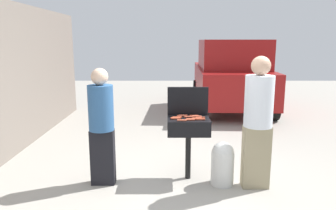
{
  "coord_description": "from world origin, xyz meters",
  "views": [
    {
      "loc": [
        -0.31,
        -4.23,
        1.99
      ],
      "look_at": [
        -0.31,
        0.71,
        1.0
      ],
      "focal_mm": 34.36,
      "sensor_mm": 36.0,
      "label": 1
    }
  ],
  "objects": [
    {
      "name": "hot_dog_4",
      "position": [
        -0.18,
        0.23,
        0.92
      ],
      "size": [
        0.13,
        0.03,
        0.03
      ],
      "primitive_type": "cylinder",
      "rotation": [
        0.0,
        1.57,
        -0.0
      ],
      "color": "#AD4228",
      "rests_on": "bbq_grill"
    },
    {
      "name": "hot_dog_2",
      "position": [
        -0.01,
        0.09,
        0.92
      ],
      "size": [
        0.13,
        0.03,
        0.03
      ],
      "primitive_type": "cylinder",
      "rotation": [
        0.0,
        1.57,
        0.05
      ],
      "color": "#B74C33",
      "rests_on": "bbq_grill"
    },
    {
      "name": "bbq_grill",
      "position": [
        -0.02,
        0.21,
        0.76
      ],
      "size": [
        0.6,
        0.44,
        0.9
      ],
      "color": "black",
      "rests_on": "ground"
    },
    {
      "name": "hot_dog_13",
      "position": [
        -0.2,
        0.16,
        0.92
      ],
      "size": [
        0.13,
        0.03,
        0.03
      ],
      "primitive_type": "cylinder",
      "rotation": [
        0.0,
        1.57,
        0.05
      ],
      "color": "#AD4228",
      "rests_on": "bbq_grill"
    },
    {
      "name": "hot_dog_11",
      "position": [
        0.09,
        0.16,
        0.92
      ],
      "size": [
        0.13,
        0.03,
        0.03
      ],
      "primitive_type": "cylinder",
      "rotation": [
        0.0,
        1.57,
        -0.05
      ],
      "color": "#AD4228",
      "rests_on": "bbq_grill"
    },
    {
      "name": "grill_lid_open",
      "position": [
        -0.02,
        0.43,
        1.11
      ],
      "size": [
        0.6,
        0.05,
        0.42
      ],
      "primitive_type": "cube",
      "color": "black",
      "rests_on": "bbq_grill"
    },
    {
      "name": "hot_dog_5",
      "position": [
        0.01,
        0.13,
        0.92
      ],
      "size": [
        0.13,
        0.04,
        0.03
      ],
      "primitive_type": "cylinder",
      "rotation": [
        0.0,
        1.57,
        0.1
      ],
      "color": "#AD4228",
      "rests_on": "bbq_grill"
    },
    {
      "name": "hot_dog_7",
      "position": [
        0.14,
        0.11,
        0.92
      ],
      "size": [
        0.13,
        0.03,
        0.03
      ],
      "primitive_type": "cylinder",
      "rotation": [
        0.0,
        1.57,
        -0.04
      ],
      "color": "#AD4228",
      "rests_on": "bbq_grill"
    },
    {
      "name": "propane_tank",
      "position": [
        0.45,
        0.01,
        0.32
      ],
      "size": [
        0.32,
        0.32,
        0.62
      ],
      "color": "silver",
      "rests_on": "ground"
    },
    {
      "name": "hot_dog_10",
      "position": [
        -0.12,
        0.05,
        0.92
      ],
      "size": [
        0.13,
        0.03,
        0.03
      ],
      "primitive_type": "cylinder",
      "rotation": [
        0.0,
        1.57,
        -0.06
      ],
      "color": "#C6593D",
      "rests_on": "bbq_grill"
    },
    {
      "name": "hot_dog_0",
      "position": [
        0.07,
        0.32,
        0.92
      ],
      "size": [
        0.13,
        0.03,
        0.03
      ],
      "primitive_type": "cylinder",
      "rotation": [
        0.0,
        1.57,
        -0.04
      ],
      "color": "#AD4228",
      "rests_on": "bbq_grill"
    },
    {
      "name": "person_right",
      "position": [
        0.89,
        -0.07,
        0.98
      ],
      "size": [
        0.38,
        0.38,
        1.8
      ],
      "rotation": [
        0.0,
        0.0,
        3.19
      ],
      "color": "gray",
      "rests_on": "ground"
    },
    {
      "name": "hot_dog_12",
      "position": [
        -0.12,
        0.31,
        0.92
      ],
      "size": [
        0.13,
        0.03,
        0.03
      ],
      "primitive_type": "cylinder",
      "rotation": [
        0.0,
        1.57,
        0.06
      ],
      "color": "#B74C33",
      "rests_on": "bbq_grill"
    },
    {
      "name": "person_left",
      "position": [
        -1.23,
        0.03,
        0.89
      ],
      "size": [
        0.34,
        0.34,
        1.64
      ],
      "rotation": [
        0.0,
        0.0,
        -0.07
      ],
      "color": "black",
      "rests_on": "ground"
    },
    {
      "name": "hot_dog_6",
      "position": [
        -0.01,
        0.26,
        0.92
      ],
      "size": [
        0.13,
        0.03,
        0.03
      ],
      "primitive_type": "cylinder",
      "rotation": [
        0.0,
        1.57,
        0.06
      ],
      "color": "#B74C33",
      "rests_on": "bbq_grill"
    },
    {
      "name": "parked_minivan",
      "position": [
        1.53,
        5.27,
        1.03
      ],
      "size": [
        2.17,
        4.47,
        2.02
      ],
      "rotation": [
        0.0,
        0.0,
        3.1
      ],
      "color": "maroon",
      "rests_on": "ground"
    },
    {
      "name": "hot_dog_1",
      "position": [
        0.11,
        0.28,
        0.92
      ],
      "size": [
        0.13,
        0.04,
        0.03
      ],
      "primitive_type": "cylinder",
      "rotation": [
        0.0,
        1.57,
        -0.11
      ],
      "color": "#C6593D",
      "rests_on": "bbq_grill"
    },
    {
      "name": "hot_dog_3",
      "position": [
        0.15,
        0.2,
        0.92
      ],
      "size": [
        0.13,
        0.03,
        0.03
      ],
      "primitive_type": "cylinder",
      "rotation": [
        0.0,
        1.57,
        0.05
      ],
      "color": "#AD4228",
      "rests_on": "bbq_grill"
    },
    {
      "name": "ground_plane",
      "position": [
        0.0,
        0.0,
        0.0
      ],
      "size": [
        24.0,
        24.0,
        0.0
      ],
      "primitive_type": "plane",
      "color": "#9E998E"
    },
    {
      "name": "hot_dog_8",
      "position": [
        -0.09,
        0.35,
        0.92
      ],
      "size": [
        0.13,
        0.03,
        0.03
      ],
      "primitive_type": "cylinder",
      "rotation": [
        0.0,
        1.57,
        0.01
      ],
      "color": "#B74C33",
      "rests_on": "bbq_grill"
    },
    {
      "name": "hot_dog_9",
      "position": [
        -0.21,
        0.19,
        0.92
      ],
      "size": [
        0.13,
        0.04,
        0.03
      ],
      "primitive_type": "cylinder",
      "rotation": [
        0.0,
        1.57,
        0.1
      ],
      "color": "#AD4228",
      "rests_on": "bbq_grill"
    }
  ]
}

